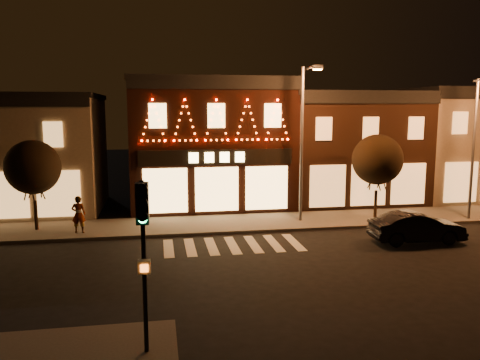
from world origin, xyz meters
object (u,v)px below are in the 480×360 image
object	(u,v)px
dark_sedan	(417,227)
pedestrian	(79,214)
traffic_signal_near	(143,234)
streetlamp_mid	(304,132)

from	to	relation	value
dark_sedan	pedestrian	distance (m)	16.74
traffic_signal_near	streetlamp_mid	size ratio (longest dim) A/B	0.53
traffic_signal_near	dark_sedan	size ratio (longest dim) A/B	1.01
streetlamp_mid	dark_sedan	distance (m)	7.66
dark_sedan	streetlamp_mid	bearing A→B (deg)	45.57
pedestrian	dark_sedan	bearing A→B (deg)	169.52
streetlamp_mid	dark_sedan	world-z (taller)	streetlamp_mid
traffic_signal_near	dark_sedan	bearing A→B (deg)	37.73
streetlamp_mid	pedestrian	world-z (taller)	streetlamp_mid
traffic_signal_near	streetlamp_mid	bearing A→B (deg)	60.82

